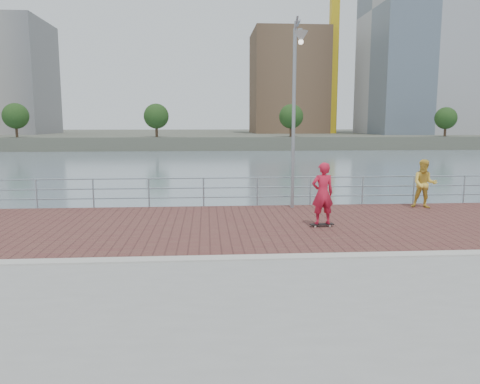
{
  "coord_description": "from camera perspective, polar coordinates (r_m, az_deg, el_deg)",
  "views": [
    {
      "loc": [
        -0.91,
        -10.58,
        3.18
      ],
      "look_at": [
        0.0,
        2.0,
        1.3
      ],
      "focal_mm": 35.0,
      "sensor_mm": 36.0,
      "label": 1
    }
  ],
  "objects": [
    {
      "name": "brick_lane",
      "position": [
        14.56,
        -0.45,
        -4.1
      ],
      "size": [
        40.0,
        6.8,
        0.02
      ],
      "primitive_type": "cube",
      "color": "brown",
      "rests_on": "seawall"
    },
    {
      "name": "guardrail",
      "position": [
        17.78,
        -1.16,
        0.43
      ],
      "size": [
        39.06,
        0.06,
        1.13
      ],
      "color": "#8C9EA8",
      "rests_on": "brick_lane"
    },
    {
      "name": "street_lamp",
      "position": [
        16.97,
        6.94,
        13.36
      ],
      "size": [
        0.48,
        1.39,
        6.53
      ],
      "color": "gray",
      "rests_on": "brick_lane"
    },
    {
      "name": "curb",
      "position": [
        11.08,
        0.75,
        -8.05
      ],
      "size": [
        40.0,
        0.4,
        0.06
      ],
      "primitive_type": "cube",
      "color": "#B7B5AD",
      "rests_on": "seawall"
    },
    {
      "name": "water",
      "position": [
        11.82,
        0.73,
        -17.53
      ],
      "size": [
        400.0,
        400.0,
        0.0
      ],
      "primitive_type": "plane",
      "color": "slate",
      "rests_on": "ground"
    },
    {
      "name": "far_shore",
      "position": [
        133.14,
        -3.76,
        6.78
      ],
      "size": [
        320.0,
        95.0,
        2.5
      ],
      "primitive_type": "cube",
      "color": "#4C5142",
      "rests_on": "ground"
    },
    {
      "name": "skateboard",
      "position": [
        14.58,
        9.94,
        -3.91
      ],
      "size": [
        0.75,
        0.26,
        0.08
      ],
      "rotation": [
        0.0,
        0.0,
        0.11
      ],
      "color": "black",
      "rests_on": "brick_lane"
    },
    {
      "name": "bystander",
      "position": [
        18.63,
        21.56,
        0.93
      ],
      "size": [
        1.07,
        0.96,
        1.81
      ],
      "primitive_type": "imported",
      "rotation": [
        0.0,
        0.0,
        -0.37
      ],
      "color": "yellow",
      "rests_on": "brick_lane"
    },
    {
      "name": "skyline",
      "position": [
        122.26,
        13.61,
        17.72
      ],
      "size": [
        233.0,
        41.0,
        56.14
      ],
      "color": "#ADA38E",
      "rests_on": "far_shore"
    },
    {
      "name": "shoreline_trees",
      "position": [
        91.81,
        13.48,
        8.95
      ],
      "size": [
        169.37,
        4.98,
        6.64
      ],
      "color": "#473323",
      "rests_on": "far_shore"
    },
    {
      "name": "skateboarder",
      "position": [
        14.4,
        10.04,
        -0.16
      ],
      "size": [
        0.73,
        0.52,
        1.89
      ],
      "primitive_type": "imported",
      "rotation": [
        0.0,
        0.0,
        3.25
      ],
      "color": "red",
      "rests_on": "skateboard"
    }
  ]
}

